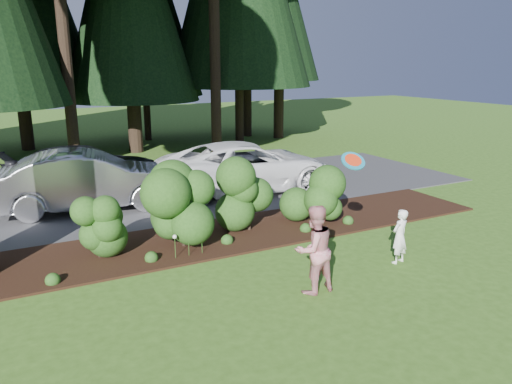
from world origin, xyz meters
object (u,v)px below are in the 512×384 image
(car_silver_wagon, at_px, (89,181))
(car_white_suv, at_px, (247,167))
(car_dark_suv, at_px, (86,168))
(adult, at_px, (314,249))
(frisbee, at_px, (353,161))
(child, at_px, (400,236))

(car_silver_wagon, distance_m, car_white_suv, 4.84)
(car_silver_wagon, xyz_separation_m, car_dark_suv, (0.30, 2.21, -0.10))
(adult, bearing_deg, car_dark_suv, -79.64)
(car_white_suv, xyz_separation_m, car_dark_suv, (-4.53, 2.38, -0.06))
(frisbee, bearing_deg, child, 1.62)
(child, relative_size, adult, 0.71)
(car_silver_wagon, height_order, adult, car_silver_wagon)
(car_white_suv, distance_m, frisbee, 6.99)
(car_dark_suv, bearing_deg, adult, -174.96)
(car_silver_wagon, bearing_deg, adult, -151.97)
(child, height_order, adult, adult)
(child, bearing_deg, car_silver_wagon, -67.61)
(car_dark_suv, relative_size, frisbee, 10.27)
(car_white_suv, bearing_deg, child, -174.12)
(car_white_suv, relative_size, car_dark_suv, 1.13)
(car_dark_suv, distance_m, adult, 9.67)
(car_white_suv, height_order, car_dark_suv, car_white_suv)
(car_silver_wagon, height_order, child, car_silver_wagon)
(car_silver_wagon, bearing_deg, frisbee, -144.45)
(car_white_suv, relative_size, frisbee, 11.63)
(frisbee, bearing_deg, car_dark_suv, 110.19)
(car_white_suv, distance_m, child, 6.70)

